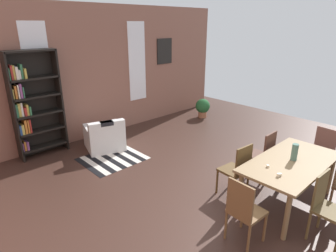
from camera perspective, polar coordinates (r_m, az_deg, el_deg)
name	(u,v)px	position (r m, az deg, el deg)	size (l,w,h in m)	color
ground_plane	(225,199)	(4.98, 11.34, -14.17)	(10.46, 10.46, 0.00)	#3C261F
back_wall_brick	(93,73)	(7.34, -14.83, 10.26)	(8.51, 0.12, 3.21)	#8F5E4E
window_pane_0	(39,73)	(6.73, -24.57, 9.70)	(0.55, 0.02, 2.09)	white
window_pane_1	(137,62)	(7.96, -6.24, 12.68)	(0.55, 0.02, 2.09)	white
dining_table	(291,166)	(4.83, 23.50, -7.38)	(1.81, 0.92, 0.77)	olive
vase_on_table	(295,152)	(4.78, 24.10, -4.82)	(0.09, 0.09, 0.27)	#4C7266
tealight_candle_0	(278,175)	(4.25, 21.31, -9.17)	(0.04, 0.04, 0.05)	silver
tealight_candle_1	(268,166)	(4.46, 19.42, -7.60)	(0.04, 0.04, 0.03)	silver
tealight_candle_2	(280,175)	(4.28, 21.61, -9.08)	(0.04, 0.04, 0.04)	silver
dining_chair_head_right	(321,152)	(6.00, 28.38, -4.58)	(0.44, 0.44, 0.95)	brown
dining_chair_head_left	(244,210)	(3.90, 15.02, -15.98)	(0.42, 0.42, 0.95)	brown
dining_chair_near_left	(327,205)	(4.39, 29.28, -13.75)	(0.42, 0.42, 0.95)	brown
dining_chair_far_right	(263,154)	(5.49, 18.52, -5.34)	(0.40, 0.40, 0.95)	#4E2F24
dining_chair_far_left	(237,169)	(4.84, 13.73, -8.35)	(0.43, 0.43, 0.95)	#513A1D
bookshelf_tall	(33,104)	(6.61, -25.51, 4.01)	(1.01, 0.30, 2.27)	black
armchair_white	(105,137)	(6.71, -12.62, -2.26)	(0.99, 0.99, 0.75)	silver
potted_plant_by_shelf	(203,107)	(8.83, 6.99, 3.81)	(0.44, 0.44, 0.58)	#9E6042
striped_rug	(113,158)	(6.29, -11.06, -6.43)	(1.25, 1.09, 0.01)	black
framed_picture	(164,51)	(8.58, -0.72, 14.81)	(0.56, 0.03, 0.72)	black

